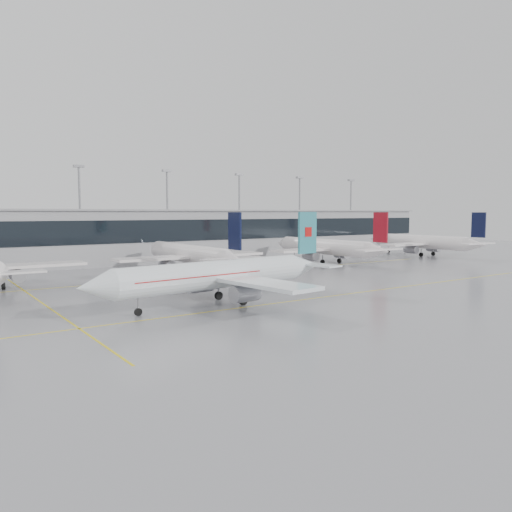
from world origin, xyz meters
TOP-DOWN VIEW (x-y plane):
  - ground at (0.00, 0.00)m, footprint 320.00×320.00m
  - taxi_line_main at (0.00, 0.00)m, footprint 120.00×0.25m
  - taxi_line_north at (0.00, 30.00)m, footprint 120.00×0.25m
  - taxi_line_cross at (-30.00, 15.00)m, footprint 0.25×60.00m
  - terminal at (0.00, 62.00)m, footprint 180.00×15.00m
  - terminal_glass at (0.00, 54.45)m, footprint 180.00×0.20m
  - terminal_roof at (0.00, 62.00)m, footprint 182.00×16.00m
  - light_masts at (0.00, 68.00)m, footprint 156.40×1.00m
  - air_canada_jet at (-10.84, 3.79)m, footprint 37.25×30.13m
  - parked_jet_c at (-0.00, 33.69)m, footprint 29.64×36.96m
  - parked_jet_d at (35.00, 33.69)m, footprint 29.64×36.96m
  - parked_jet_e at (70.00, 33.69)m, footprint 29.64×36.96m

SIDE VIEW (x-z plane):
  - ground at x=0.00m, z-range 0.00..0.00m
  - taxi_line_main at x=0.00m, z-range 0.00..0.01m
  - taxi_line_north at x=0.00m, z-range 0.00..0.01m
  - taxi_line_cross at x=-30.00m, z-range 0.00..0.01m
  - parked_jet_c at x=0.00m, z-range -2.15..9.57m
  - parked_jet_d at x=35.00m, z-range -2.15..9.57m
  - parked_jet_e at x=70.00m, z-range -2.15..9.57m
  - air_canada_jet at x=-10.84m, z-range -2.14..9.62m
  - terminal at x=0.00m, z-range 0.00..12.00m
  - terminal_glass at x=0.00m, z-range 5.00..10.00m
  - terminal_roof at x=0.00m, z-range 12.00..12.40m
  - light_masts at x=0.00m, z-range 2.04..24.64m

